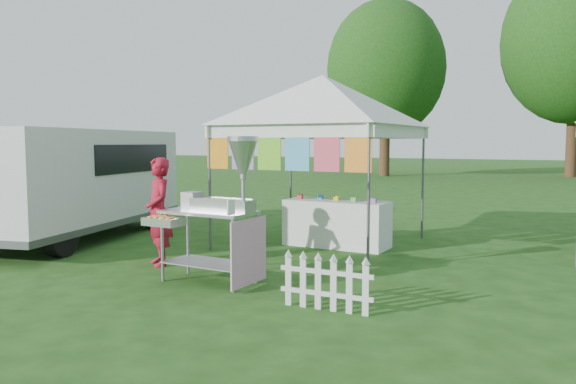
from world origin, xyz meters
The scene contains 9 objects.
ground centered at (0.00, 0.00, 0.00)m, with size 120.00×120.00×0.00m, color #1D4012.
canopy_main centered at (0.00, 3.49, 2.99)m, with size 4.24×4.24×3.45m.
tree_left centered at (-6.00, 24.00, 5.83)m, with size 6.40×6.40×9.53m.
tree_mid centered at (3.00, 28.00, 7.14)m, with size 7.60×7.60×11.52m.
donut_cart centered at (0.13, 0.24, 1.11)m, with size 1.37×0.91×1.89m.
vendor centered at (-1.34, 0.73, 0.80)m, with size 0.58×0.38×1.60m, color #A51429.
cargo_van centered at (-4.38, 1.83, 1.10)m, with size 3.17×5.26×2.05m.
picket_fence centered at (1.78, -0.13, 0.29)m, with size 1.08×0.07×0.56m.
display_table centered at (0.33, 3.39, 0.40)m, with size 1.80×0.70×0.81m, color white.
Camera 1 is at (4.30, -5.52, 1.81)m, focal length 35.00 mm.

